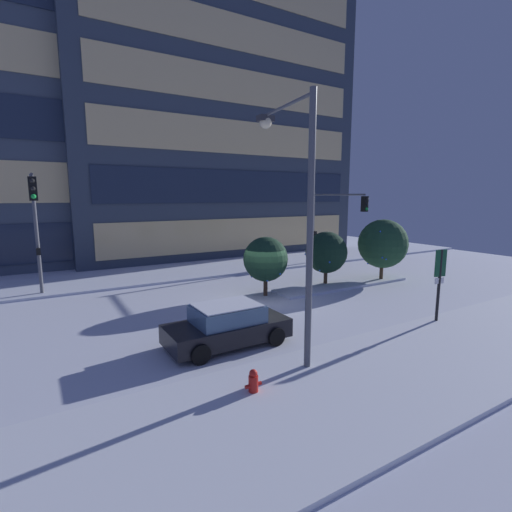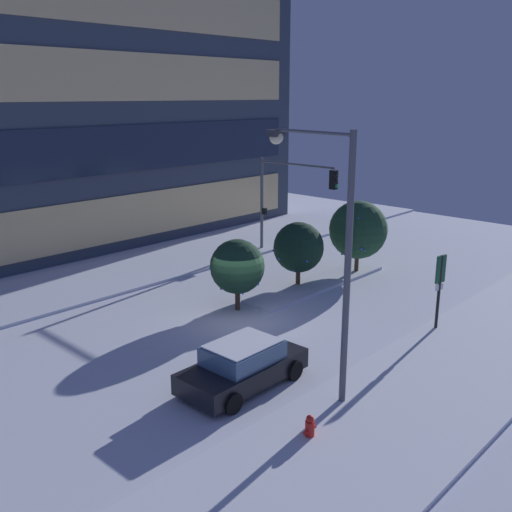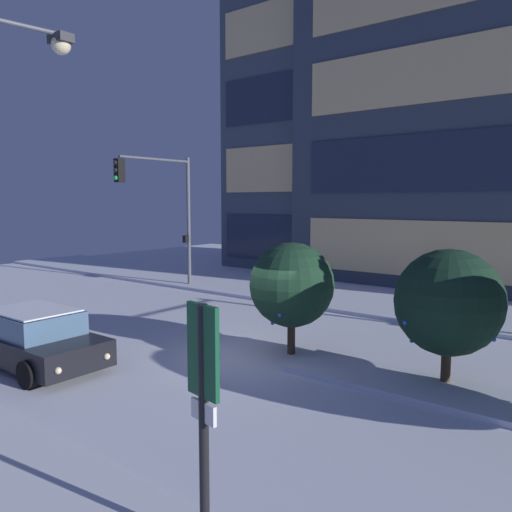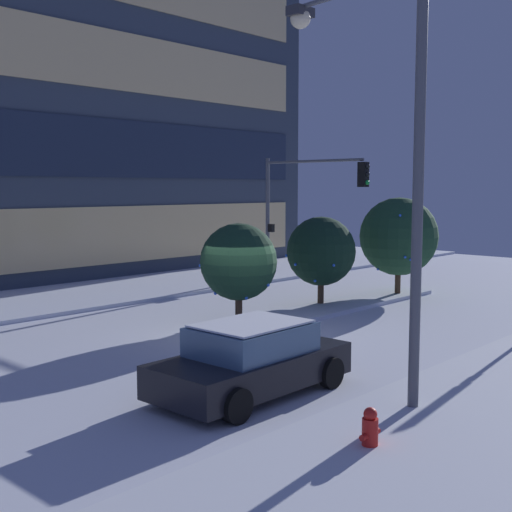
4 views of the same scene
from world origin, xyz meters
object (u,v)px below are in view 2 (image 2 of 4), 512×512
at_px(fire_hydrant, 310,428).
at_px(decorated_tree_left_of_median, 299,247).
at_px(traffic_light_corner_far_right, 291,190).
at_px(street_lamp_arched, 326,228).
at_px(car_near, 243,365).
at_px(decorated_tree_right_of_median, 358,230).
at_px(parking_info_sign, 440,283).
at_px(decorated_tree_median, 237,267).

distance_m(fire_hydrant, decorated_tree_left_of_median, 13.19).
relative_size(traffic_light_corner_far_right, street_lamp_arched, 0.68).
distance_m(car_near, decorated_tree_right_of_median, 13.57).
bearing_deg(decorated_tree_left_of_median, decorated_tree_right_of_median, -12.39).
relative_size(car_near, decorated_tree_right_of_median, 1.16).
xyz_separation_m(car_near, decorated_tree_right_of_median, (12.80, 4.21, 1.64)).
distance_m(parking_info_sign, decorated_tree_left_of_median, 7.50).
bearing_deg(traffic_light_corner_far_right, street_lamp_arched, -46.57).
bearing_deg(traffic_light_corner_far_right, decorated_tree_median, -64.56).
bearing_deg(traffic_light_corner_far_right, decorated_tree_right_of_median, -1.67).
height_order(car_near, fire_hydrant, car_near).
relative_size(street_lamp_arched, decorated_tree_left_of_median, 2.55).
relative_size(decorated_tree_median, decorated_tree_left_of_median, 0.98).
bearing_deg(decorated_tree_left_of_median, parking_info_sign, -93.82).
bearing_deg(parking_info_sign, fire_hydrant, 106.13).
relative_size(car_near, street_lamp_arched, 0.55).
xyz_separation_m(car_near, traffic_light_corner_far_right, (12.94, 8.88, 3.18)).
relative_size(car_near, fire_hydrant, 5.92).
distance_m(parking_info_sign, decorated_tree_right_of_median, 7.93).
distance_m(decorated_tree_median, decorated_tree_left_of_median, 4.24).
height_order(car_near, decorated_tree_left_of_median, decorated_tree_left_of_median).
bearing_deg(decorated_tree_median, fire_hydrant, -123.97).
relative_size(traffic_light_corner_far_right, decorated_tree_left_of_median, 1.73).
xyz_separation_m(fire_hydrant, decorated_tree_left_of_median, (9.94, 8.52, 1.63)).
xyz_separation_m(traffic_light_corner_far_right, decorated_tree_left_of_median, (-3.96, -3.83, -1.90)).
height_order(fire_hydrant, parking_info_sign, parking_info_sign).
distance_m(traffic_light_corner_far_right, decorated_tree_median, 9.29).
xyz_separation_m(street_lamp_arched, fire_hydrant, (-2.30, -1.37, -4.96)).
bearing_deg(parking_info_sign, street_lamp_arched, 97.16).
distance_m(car_near, fire_hydrant, 3.62).
relative_size(parking_info_sign, decorated_tree_left_of_median, 0.97).
relative_size(traffic_light_corner_far_right, parking_info_sign, 1.78).
height_order(street_lamp_arched, fire_hydrant, street_lamp_arched).
height_order(parking_info_sign, decorated_tree_left_of_median, decorated_tree_left_of_median).
distance_m(decorated_tree_median, decorated_tree_right_of_median, 8.11).
xyz_separation_m(fire_hydrant, decorated_tree_right_of_median, (13.76, 7.68, 1.99)).
bearing_deg(traffic_light_corner_far_right, decorated_tree_left_of_median, -45.93).
bearing_deg(street_lamp_arched, fire_hydrant, 128.84).
bearing_deg(decorated_tree_right_of_median, car_near, -161.81).
bearing_deg(street_lamp_arched, decorated_tree_right_of_median, -53.22).
relative_size(fire_hydrant, decorated_tree_right_of_median, 0.20).
xyz_separation_m(traffic_light_corner_far_right, decorated_tree_median, (-8.20, -3.90, -1.93)).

